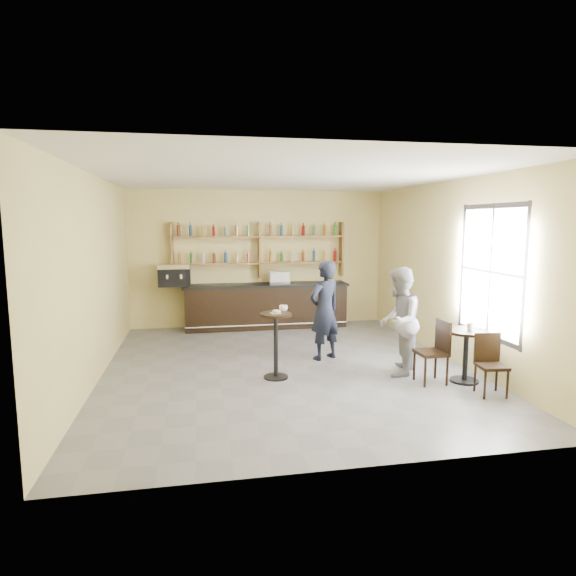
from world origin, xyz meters
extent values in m
plane|color=slate|center=(0.00, 0.00, 0.00)|extent=(7.00, 7.00, 0.00)
plane|color=white|center=(0.00, 0.00, 3.20)|extent=(7.00, 7.00, 0.00)
plane|color=#D2C177|center=(0.00, 3.50, 1.60)|extent=(7.00, 0.00, 7.00)
plane|color=#D2C177|center=(0.00, -3.50, 1.60)|extent=(7.00, 0.00, 7.00)
plane|color=#D2C177|center=(-3.00, 0.00, 1.60)|extent=(0.00, 7.00, 7.00)
plane|color=#D2C177|center=(3.00, 0.00, 1.60)|extent=(0.00, 7.00, 7.00)
plane|color=white|center=(2.99, -1.20, 1.70)|extent=(0.00, 2.00, 2.00)
cube|color=white|center=(-0.25, -0.56, 1.05)|extent=(0.18, 0.18, 0.00)
torus|color=#C49347|center=(-0.24, -0.57, 1.07)|extent=(0.15, 0.15, 0.05)
imported|color=white|center=(-0.11, -0.46, 1.10)|extent=(0.16, 0.16, 0.11)
imported|color=black|center=(0.78, 0.35, 0.89)|extent=(0.77, 0.68, 1.78)
imported|color=white|center=(2.65, -1.27, 0.87)|extent=(0.14, 0.14, 0.10)
imported|color=gray|center=(1.73, -0.71, 0.87)|extent=(1.01, 1.07, 1.75)
camera|label=1|loc=(-1.42, -7.85, 2.46)|focal=30.00mm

